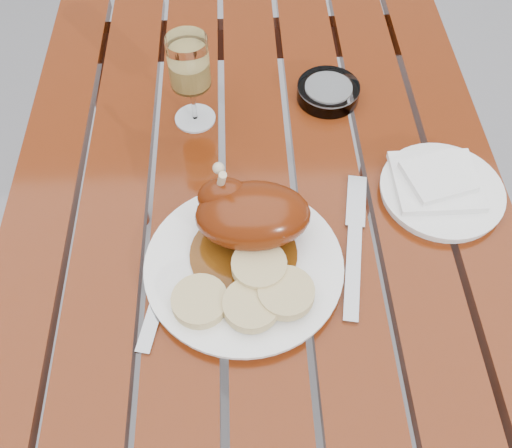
{
  "coord_description": "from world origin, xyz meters",
  "views": [
    {
      "loc": [
        -0.03,
        -0.52,
        1.47
      ],
      "look_at": [
        -0.01,
        -0.03,
        0.78
      ],
      "focal_mm": 40.0,
      "sensor_mm": 36.0,
      "label": 1
    }
  ],
  "objects": [
    {
      "name": "ground",
      "position": [
        0.0,
        0.0,
        0.0
      ],
      "size": [
        60.0,
        60.0,
        0.0
      ],
      "primitive_type": "plane",
      "color": "slate",
      "rests_on": "ground"
    },
    {
      "name": "roast_duck",
      "position": [
        -0.02,
        -0.04,
        0.81
      ],
      "size": [
        0.18,
        0.17,
        0.12
      ],
      "color": "#562B09",
      "rests_on": "dinner_plate"
    },
    {
      "name": "bread_dumplings",
      "position": [
        -0.02,
        -0.15,
        0.78
      ],
      "size": [
        0.19,
        0.13,
        0.03
      ],
      "color": "tan",
      "rests_on": "dinner_plate"
    },
    {
      "name": "wine_glass",
      "position": [
        -0.1,
        0.22,
        0.83
      ],
      "size": [
        0.09,
        0.09,
        0.17
      ],
      "primitive_type": "cylinder",
      "rotation": [
        0.0,
        0.0,
        0.4
      ],
      "color": "tan",
      "rests_on": "table"
    },
    {
      "name": "fork",
      "position": [
        -0.15,
        -0.14,
        0.75
      ],
      "size": [
        0.05,
        0.17,
        0.01
      ],
      "primitive_type": "cube",
      "rotation": [
        0.0,
        0.0,
        -0.21
      ],
      "color": "gray",
      "rests_on": "table"
    },
    {
      "name": "ashtray",
      "position": [
        0.14,
        0.26,
        0.76
      ],
      "size": [
        0.14,
        0.14,
        0.03
      ],
      "primitive_type": "cylinder",
      "rotation": [
        0.0,
        0.0,
        -0.3
      ],
      "color": "#B2B7BC",
      "rests_on": "table"
    },
    {
      "name": "side_plate",
      "position": [
        0.29,
        0.03,
        0.76
      ],
      "size": [
        0.2,
        0.2,
        0.02
      ],
      "primitive_type": "cylinder",
      "rotation": [
        0.0,
        0.0,
        0.03
      ],
      "color": "white",
      "rests_on": "table"
    },
    {
      "name": "table",
      "position": [
        0.0,
        0.0,
        0.38
      ],
      "size": [
        0.8,
        1.2,
        0.75
      ],
      "primitive_type": "cube",
      "color": "maroon",
      "rests_on": "ground"
    },
    {
      "name": "knife",
      "position": [
        0.14,
        -0.08,
        0.75
      ],
      "size": [
        0.06,
        0.22,
        0.01
      ],
      "primitive_type": "cube",
      "rotation": [
        0.0,
        0.0,
        -0.18
      ],
      "color": "gray",
      "rests_on": "table"
    },
    {
      "name": "napkin",
      "position": [
        0.28,
        0.04,
        0.77
      ],
      "size": [
        0.13,
        0.13,
        0.01
      ],
      "primitive_type": "cube",
      "rotation": [
        0.0,
        0.0,
        0.01
      ],
      "color": "white",
      "rests_on": "side_plate"
    },
    {
      "name": "dinner_plate",
      "position": [
        -0.03,
        -0.09,
        0.76
      ],
      "size": [
        0.36,
        0.36,
        0.02
      ],
      "primitive_type": "cylinder",
      "rotation": [
        0.0,
        0.0,
        0.32
      ],
      "color": "white",
      "rests_on": "table"
    }
  ]
}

